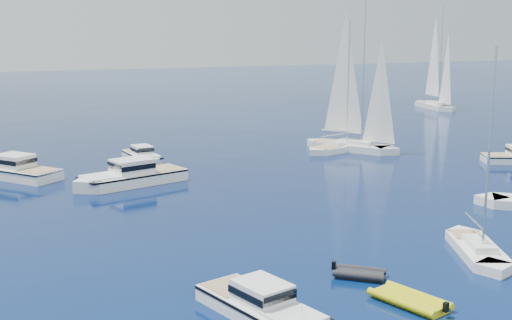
{
  "coord_description": "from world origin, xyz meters",
  "views": [
    {
      "loc": [
        -23.96,
        -23.43,
        12.87
      ],
      "look_at": [
        -2.75,
        26.5,
        2.2
      ],
      "focal_mm": 46.46,
      "sensor_mm": 36.0,
      "label": 1
    }
  ],
  "objects": [
    {
      "name": "motor_cruiser_near",
      "position": [
        -12.65,
        2.24,
        0.0
      ],
      "size": [
        4.69,
        8.69,
        2.18
      ],
      "primitive_type": null,
      "rotation": [
        0.0,
        0.0,
        3.41
      ],
      "color": "silver",
      "rests_on": "ground"
    },
    {
      "name": "motor_cruiser_centre",
      "position": [
        -12.44,
        30.99,
        0.0
      ],
      "size": [
        11.14,
        6.05,
        2.8
      ],
      "primitive_type": null,
      "rotation": [
        0.0,
        0.0,
        1.85
      ],
      "color": "white",
      "rests_on": "ground"
    },
    {
      "name": "motor_cruiser_far_l",
      "position": [
        -21.35,
        37.84,
        0.0
      ],
      "size": [
        8.75,
        10.04,
        2.69
      ],
      "primitive_type": null,
      "rotation": [
        0.0,
        0.0,
        0.66
      ],
      "color": "silver",
      "rests_on": "ground"
    },
    {
      "name": "motor_cruiser_horizon",
      "position": [
        -8.94,
        40.97,
        0.0
      ],
      "size": [
        3.11,
        7.58,
        1.93
      ],
      "primitive_type": null,
      "rotation": [
        0.0,
        0.0,
        3.26
      ],
      "color": "white",
      "rests_on": "ground"
    },
    {
      "name": "sailboat_fore",
      "position": [
        2.31,
        5.38,
        0.0
      ],
      "size": [
        5.53,
        8.68,
        12.53
      ],
      "primitive_type": null,
      "rotation": [
        0.0,
        0.0,
        2.72
      ],
      "color": "white",
      "rests_on": "ground"
    },
    {
      "name": "sailboat_centre",
      "position": [
        12.12,
        38.02,
        0.0
      ],
      "size": [
        10.09,
        5.25,
        14.36
      ],
      "primitive_type": null,
      "rotation": [
        0.0,
        0.0,
        5.0
      ],
      "color": "white",
      "rests_on": "ground"
    },
    {
      "name": "sailboat_sails_r",
      "position": [
        13.37,
        37.81,
        0.0
      ],
      "size": [
        8.86,
        11.31,
        16.99
      ],
      "primitive_type": null,
      "rotation": [
        0.0,
        0.0,
        3.72
      ],
      "color": "silver",
      "rests_on": "ground"
    },
    {
      "name": "sailboat_sails_far",
      "position": [
        46.8,
        66.5,
        0.0
      ],
      "size": [
        4.98,
        12.24,
        17.49
      ],
      "primitive_type": null,
      "rotation": [
        0.0,
        0.0,
        2.98
      ],
      "color": "silver",
      "rests_on": "ground"
    },
    {
      "name": "tender_yellow",
      "position": [
        -5.61,
        1.01,
        0.0
      ],
      "size": [
        3.24,
        4.44,
        0.95
      ],
      "primitive_type": null,
      "rotation": [
        0.0,
        0.0,
        0.3
      ],
      "color": "#C0BF0B",
      "rests_on": "ground"
    },
    {
      "name": "tender_grey_near",
      "position": [
        -5.95,
        4.92,
        0.0
      ],
      "size": [
        3.17,
        3.05,
        0.95
      ],
      "primitive_type": null,
      "rotation": [
        0.0,
        0.0,
        4.0
      ],
      "color": "black",
      "rests_on": "ground"
    }
  ]
}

